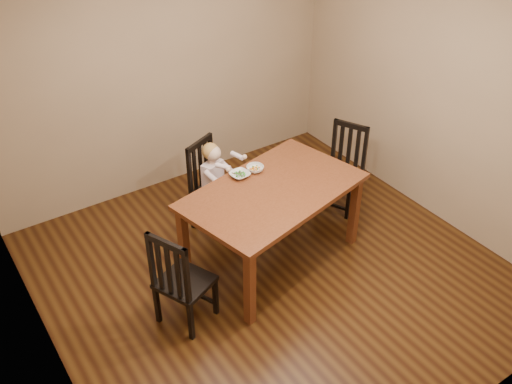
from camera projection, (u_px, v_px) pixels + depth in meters
room at (275, 149)px, 4.65m from camera, size 4.01×4.01×2.71m
dining_table at (273, 198)px, 5.18m from camera, size 1.81×1.32×0.82m
chair_child at (211, 186)px, 5.81m from camera, size 0.53×0.52×0.95m
chair_left at (181, 281)px, 4.66m from camera, size 0.53×0.54×0.97m
chair_right at (343, 169)px, 6.09m from camera, size 0.53×0.54×0.95m
toddler at (214, 177)px, 5.71m from camera, size 0.42×0.45×0.50m
bowl_peas at (240, 175)px, 5.28m from camera, size 0.19×0.19×0.04m
bowl_veg at (255, 169)px, 5.36m from camera, size 0.20×0.20×0.05m
fork at (238, 175)px, 5.23m from camera, size 0.11×0.08×0.05m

